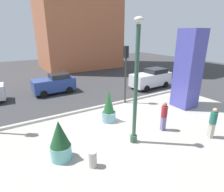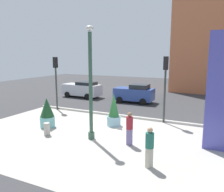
{
  "view_description": "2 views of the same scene",
  "coord_description": "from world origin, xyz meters",
  "px_view_note": "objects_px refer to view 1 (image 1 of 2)",
  "views": [
    {
      "loc": [
        -6.21,
        -8.64,
        5.56
      ],
      "look_at": [
        -0.71,
        0.49,
        1.84
      ],
      "focal_mm": 29.3,
      "sensor_mm": 36.0,
      "label": 1
    },
    {
      "loc": [
        5.68,
        -12.78,
        4.72
      ],
      "look_at": [
        -0.69,
        0.35,
        2.11
      ],
      "focal_mm": 37.3,
      "sensor_mm": 36.0,
      "label": 2
    }
  ],
  "objects_px": {
    "traffic_light_far_side": "(126,66)",
    "car_curb_west": "(151,78)",
    "potted_plant_mid_plaza": "(60,141)",
    "lamp_post": "(136,88)",
    "art_pillar_blue": "(188,70)",
    "concrete_bollard": "(93,159)",
    "car_intersection": "(54,84)",
    "potted_plant_by_pillar": "(109,108)",
    "pedestrian_crossing": "(213,121)",
    "pedestrian_on_sidewalk": "(164,115)"
  },
  "relations": [
    {
      "from": "potted_plant_mid_plaza",
      "to": "pedestrian_on_sidewalk",
      "type": "xyz_separation_m",
      "value": [
        5.98,
        -0.52,
        0.05
      ]
    },
    {
      "from": "pedestrian_crossing",
      "to": "car_intersection",
      "type": "bearing_deg",
      "value": 112.97
    },
    {
      "from": "art_pillar_blue",
      "to": "pedestrian_crossing",
      "type": "height_order",
      "value": "art_pillar_blue"
    },
    {
      "from": "potted_plant_mid_plaza",
      "to": "art_pillar_blue",
      "type": "bearing_deg",
      "value": 7.78
    },
    {
      "from": "potted_plant_mid_plaza",
      "to": "concrete_bollard",
      "type": "xyz_separation_m",
      "value": [
        1.02,
        -1.22,
        -0.57
      ]
    },
    {
      "from": "potted_plant_mid_plaza",
      "to": "car_curb_west",
      "type": "distance_m",
      "value": 13.38
    },
    {
      "from": "potted_plant_mid_plaza",
      "to": "lamp_post",
      "type": "bearing_deg",
      "value": -9.37
    },
    {
      "from": "art_pillar_blue",
      "to": "potted_plant_mid_plaza",
      "type": "bearing_deg",
      "value": -172.22
    },
    {
      "from": "art_pillar_blue",
      "to": "pedestrian_crossing",
      "type": "bearing_deg",
      "value": -123.8
    },
    {
      "from": "car_intersection",
      "to": "pedestrian_on_sidewalk",
      "type": "height_order",
      "value": "car_intersection"
    },
    {
      "from": "potted_plant_by_pillar",
      "to": "pedestrian_crossing",
      "type": "relative_size",
      "value": 1.24
    },
    {
      "from": "lamp_post",
      "to": "concrete_bollard",
      "type": "relative_size",
      "value": 8.29
    },
    {
      "from": "concrete_bollard",
      "to": "traffic_light_far_side",
      "type": "bearing_deg",
      "value": 45.0
    },
    {
      "from": "pedestrian_crossing",
      "to": "traffic_light_far_side",
      "type": "bearing_deg",
      "value": 98.5
    },
    {
      "from": "potted_plant_by_pillar",
      "to": "car_curb_west",
      "type": "height_order",
      "value": "potted_plant_by_pillar"
    },
    {
      "from": "traffic_light_far_side",
      "to": "pedestrian_crossing",
      "type": "xyz_separation_m",
      "value": [
        1.02,
        -6.85,
        -2.11
      ]
    },
    {
      "from": "potted_plant_mid_plaza",
      "to": "concrete_bollard",
      "type": "bearing_deg",
      "value": -50.25
    },
    {
      "from": "lamp_post",
      "to": "car_intersection",
      "type": "relative_size",
      "value": 1.6
    },
    {
      "from": "pedestrian_on_sidewalk",
      "to": "car_curb_west",
      "type": "bearing_deg",
      "value": 52.14
    },
    {
      "from": "art_pillar_blue",
      "to": "potted_plant_mid_plaza",
      "type": "xyz_separation_m",
      "value": [
        -10.24,
        -1.4,
        -1.97
      ]
    },
    {
      "from": "lamp_post",
      "to": "car_intersection",
      "type": "distance_m",
      "value": 10.95
    },
    {
      "from": "potted_plant_mid_plaza",
      "to": "traffic_light_far_side",
      "type": "xyz_separation_m",
      "value": [
        6.63,
        4.38,
        2.15
      ]
    },
    {
      "from": "potted_plant_mid_plaza",
      "to": "car_curb_west",
      "type": "relative_size",
      "value": 0.43
    },
    {
      "from": "traffic_light_far_side",
      "to": "pedestrian_on_sidewalk",
      "type": "distance_m",
      "value": 5.37
    },
    {
      "from": "potted_plant_mid_plaza",
      "to": "traffic_light_far_side",
      "type": "height_order",
      "value": "traffic_light_far_side"
    },
    {
      "from": "lamp_post",
      "to": "potted_plant_by_pillar",
      "type": "height_order",
      "value": "lamp_post"
    },
    {
      "from": "traffic_light_far_side",
      "to": "lamp_post",
      "type": "bearing_deg",
      "value": -120.26
    },
    {
      "from": "car_intersection",
      "to": "car_curb_west",
      "type": "bearing_deg",
      "value": -19.91
    },
    {
      "from": "car_curb_west",
      "to": "car_intersection",
      "type": "bearing_deg",
      "value": 160.09
    },
    {
      "from": "art_pillar_blue",
      "to": "concrete_bollard",
      "type": "xyz_separation_m",
      "value": [
        -9.22,
        -2.62,
        -2.54
      ]
    },
    {
      "from": "car_intersection",
      "to": "pedestrian_crossing",
      "type": "bearing_deg",
      "value": -67.03
    },
    {
      "from": "lamp_post",
      "to": "potted_plant_mid_plaza",
      "type": "relative_size",
      "value": 3.19
    },
    {
      "from": "traffic_light_far_side",
      "to": "car_curb_west",
      "type": "height_order",
      "value": "traffic_light_far_side"
    },
    {
      "from": "lamp_post",
      "to": "car_intersection",
      "type": "height_order",
      "value": "lamp_post"
    },
    {
      "from": "concrete_bollard",
      "to": "traffic_light_far_side",
      "type": "xyz_separation_m",
      "value": [
        5.61,
        5.61,
        2.72
      ]
    },
    {
      "from": "traffic_light_far_side",
      "to": "car_intersection",
      "type": "relative_size",
      "value": 1.18
    },
    {
      "from": "potted_plant_mid_plaza",
      "to": "concrete_bollard",
      "type": "relative_size",
      "value": 2.6
    },
    {
      "from": "car_curb_west",
      "to": "potted_plant_mid_plaza",
      "type": "bearing_deg",
      "value": -149.97
    },
    {
      "from": "art_pillar_blue",
      "to": "car_curb_west",
      "type": "xyz_separation_m",
      "value": [
        1.35,
        5.3,
        -1.93
      ]
    },
    {
      "from": "potted_plant_by_pillar",
      "to": "pedestrian_crossing",
      "type": "bearing_deg",
      "value": -50.27
    },
    {
      "from": "traffic_light_far_side",
      "to": "car_curb_west",
      "type": "xyz_separation_m",
      "value": [
        4.96,
        2.31,
        -2.12
      ]
    },
    {
      "from": "concrete_bollard",
      "to": "car_curb_west",
      "type": "xyz_separation_m",
      "value": [
        10.57,
        7.92,
        0.61
      ]
    },
    {
      "from": "art_pillar_blue",
      "to": "concrete_bollard",
      "type": "distance_m",
      "value": 9.92
    },
    {
      "from": "car_curb_west",
      "to": "pedestrian_on_sidewalk",
      "type": "xyz_separation_m",
      "value": [
        -5.61,
        -7.21,
        0.01
      ]
    },
    {
      "from": "lamp_post",
      "to": "pedestrian_on_sidewalk",
      "type": "distance_m",
      "value": 3.05
    },
    {
      "from": "lamp_post",
      "to": "pedestrian_on_sidewalk",
      "type": "height_order",
      "value": "lamp_post"
    },
    {
      "from": "art_pillar_blue",
      "to": "car_intersection",
      "type": "bearing_deg",
      "value": 132.39
    },
    {
      "from": "art_pillar_blue",
      "to": "traffic_light_far_side",
      "type": "distance_m",
      "value": 4.69
    },
    {
      "from": "car_intersection",
      "to": "pedestrian_on_sidewalk",
      "type": "xyz_separation_m",
      "value": [
        3.63,
        -10.56,
        0.07
      ]
    },
    {
      "from": "lamp_post",
      "to": "potted_plant_by_pillar",
      "type": "bearing_deg",
      "value": 88.32
    }
  ]
}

